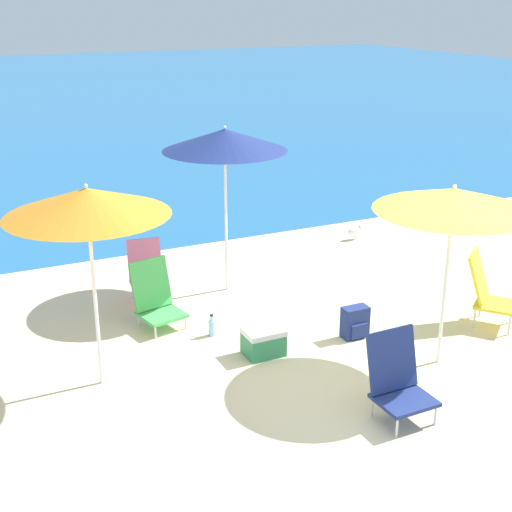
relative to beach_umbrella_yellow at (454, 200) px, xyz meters
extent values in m
plane|color=beige|center=(-0.87, 0.04, -1.77)|extent=(60.00, 60.00, 0.00)
cube|color=#23669E|center=(-0.87, 24.61, -1.76)|extent=(60.00, 40.00, 0.01)
cylinder|color=white|center=(0.00, 0.00, -0.94)|extent=(0.04, 0.04, 1.66)
cone|color=yellow|center=(0.00, 0.00, 0.00)|extent=(1.57, 1.57, 0.22)
sphere|color=white|center=(0.00, 0.00, 0.13)|extent=(0.04, 0.04, 0.04)
cylinder|color=white|center=(-3.31, 1.10, -0.90)|extent=(0.04, 0.04, 1.75)
cone|color=orange|center=(-3.31, 1.10, 0.11)|extent=(1.53, 1.53, 0.26)
sphere|color=white|center=(-3.31, 1.10, 0.25)|extent=(0.04, 0.04, 0.04)
cylinder|color=white|center=(-1.22, 2.78, -0.85)|extent=(0.04, 0.04, 1.84)
cone|color=navy|center=(-1.22, 2.78, 0.21)|extent=(1.55, 1.55, 0.27)
sphere|color=white|center=(-1.22, 2.78, 0.36)|extent=(0.04, 0.04, 0.04)
cylinder|color=silver|center=(-1.21, -0.94, -1.67)|extent=(0.02, 0.02, 0.19)
cylinder|color=silver|center=(-0.79, -0.93, -1.67)|extent=(0.02, 0.02, 0.19)
cylinder|color=silver|center=(-1.22, -0.57, -1.67)|extent=(0.02, 0.02, 0.19)
cylinder|color=silver|center=(-0.79, -0.56, -1.67)|extent=(0.02, 0.02, 0.19)
cube|color=navy|center=(-1.00, -0.75, -1.56)|extent=(0.51, 0.44, 0.04)
cube|color=navy|center=(-1.01, -0.53, -1.25)|extent=(0.51, 0.18, 0.56)
cylinder|color=silver|center=(1.14, 0.16, -1.65)|extent=(0.02, 0.02, 0.24)
cylinder|color=silver|center=(0.90, 0.46, -1.65)|extent=(0.02, 0.02, 0.24)
cylinder|color=silver|center=(1.19, 0.70, -1.65)|extent=(0.02, 0.02, 0.24)
cube|color=yellow|center=(1.17, 0.43, -1.51)|extent=(0.63, 0.63, 0.04)
cube|color=yellow|center=(1.02, 0.61, -1.19)|extent=(0.48, 0.45, 0.57)
cylinder|color=silver|center=(-2.48, 2.62, -1.66)|extent=(0.02, 0.02, 0.22)
cylinder|color=silver|center=(-2.13, 2.57, -1.66)|extent=(0.02, 0.02, 0.22)
cylinder|color=silver|center=(-2.43, 3.01, -1.66)|extent=(0.02, 0.02, 0.22)
cylinder|color=silver|center=(-2.08, 2.96, -1.66)|extent=(0.02, 0.02, 0.22)
cube|color=pink|center=(-2.28, 2.79, -1.53)|extent=(0.48, 0.51, 0.04)
cube|color=pink|center=(-2.25, 3.02, -1.26)|extent=(0.43, 0.17, 0.51)
cylinder|color=silver|center=(-2.52, 1.81, -1.69)|extent=(0.02, 0.02, 0.15)
cylinder|color=silver|center=(-2.13, 1.89, -1.69)|extent=(0.02, 0.02, 0.15)
cylinder|color=silver|center=(-2.60, 2.18, -1.69)|extent=(0.02, 0.02, 0.15)
cylinder|color=silver|center=(-2.21, 2.26, -1.69)|extent=(0.02, 0.02, 0.15)
cube|color=#47B756|center=(-2.36, 2.03, -1.60)|extent=(0.55, 0.54, 0.04)
cube|color=#47B756|center=(-2.41, 2.25, -1.29)|extent=(0.50, 0.27, 0.58)
cube|color=navy|center=(-0.48, 0.88, -1.59)|extent=(0.30, 0.17, 0.36)
cube|color=navy|center=(-0.48, 0.78, -1.66)|extent=(0.21, 0.03, 0.16)
cylinder|color=#8CCCEA|center=(-1.92, 1.60, -1.68)|extent=(0.08, 0.08, 0.18)
cylinder|color=#8CCCEA|center=(-1.92, 1.60, -1.55)|extent=(0.04, 0.04, 0.06)
cylinder|color=black|center=(-1.92, 1.60, -1.52)|extent=(0.04, 0.04, 0.02)
cube|color=#338C59|center=(-1.59, 0.94, -1.65)|extent=(0.41, 0.32, 0.24)
cube|color=white|center=(-1.59, 0.94, -1.50)|extent=(0.42, 0.33, 0.06)
cylinder|color=gold|center=(1.38, 3.78, -1.73)|extent=(0.01, 0.01, 0.07)
cylinder|color=gold|center=(1.43, 3.78, -1.73)|extent=(0.01, 0.01, 0.07)
ellipsoid|color=white|center=(1.41, 3.78, -1.63)|extent=(0.26, 0.11, 0.13)
sphere|color=white|center=(1.51, 3.78, -1.58)|extent=(0.07, 0.07, 0.07)
camera|label=1|loc=(-4.62, -5.20, 1.86)|focal=50.00mm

